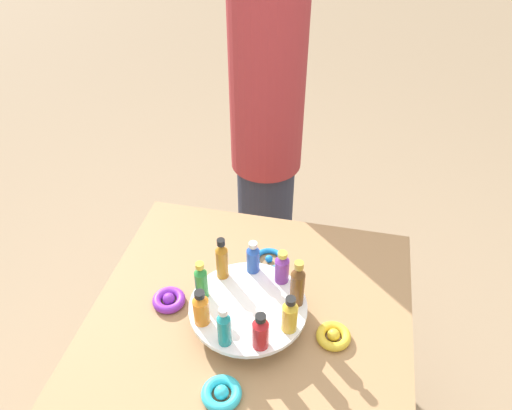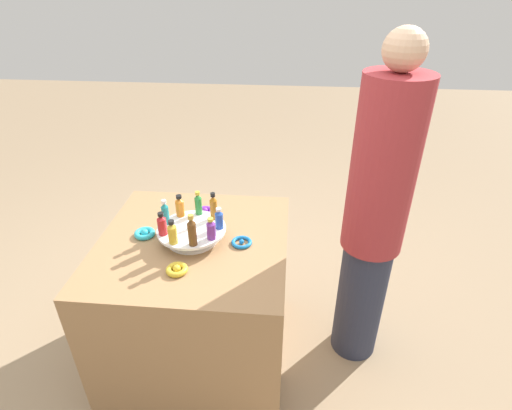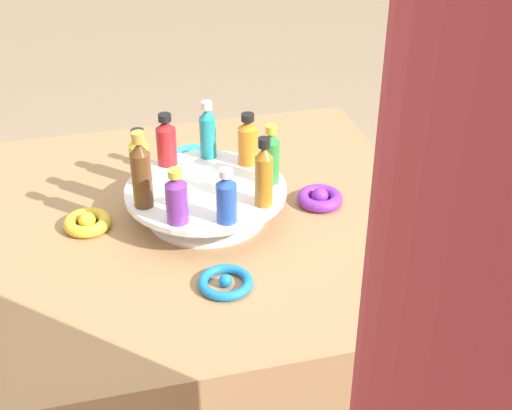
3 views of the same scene
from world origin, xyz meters
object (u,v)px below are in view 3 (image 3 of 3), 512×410
(bottle_blue, at_px, (226,198))
(ribbon_bow_purple, at_px, (320,198))
(bottle_green, at_px, (271,156))
(bottle_purple, at_px, (177,198))
(ribbon_bow_teal, at_px, (193,156))
(bottle_gold, at_px, (140,159))
(bottle_teal, at_px, (208,132))
(ribbon_bow_gold, at_px, (87,222))
(bottle_amber, at_px, (264,175))
(bottle_red, at_px, (166,141))
(bottle_brown, at_px, (141,173))
(display_stand, at_px, (206,199))
(bottle_orange, at_px, (248,141))
(ribbon_bow_blue, at_px, (225,282))

(bottle_blue, relative_size, ribbon_bow_purple, 1.12)
(bottle_green, bearing_deg, ribbon_bow_purple, 177.61)
(bottle_purple, relative_size, ribbon_bow_purple, 1.13)
(bottle_green, height_order, ribbon_bow_teal, bottle_green)
(bottle_green, xyz_separation_m, bottle_gold, (0.25, -0.06, -0.00))
(bottle_purple, relative_size, bottle_blue, 1.00)
(bottle_teal, height_order, ribbon_bow_gold, bottle_teal)
(ribbon_bow_purple, bearing_deg, bottle_amber, 28.78)
(ribbon_bow_gold, bearing_deg, bottle_amber, 162.81)
(ribbon_bow_purple, relative_size, ribbon_bow_teal, 0.96)
(bottle_red, height_order, bottle_brown, bottle_brown)
(bottle_gold, relative_size, ribbon_bow_teal, 1.16)
(display_stand, xyz_separation_m, bottle_red, (0.06, -0.12, 0.08))
(bottle_orange, relative_size, bottle_teal, 0.89)
(bottle_green, distance_m, bottle_amber, 0.09)
(bottle_teal, distance_m, bottle_gold, 0.17)
(bottle_red, distance_m, bottle_purple, 0.22)
(ribbon_bow_purple, bearing_deg, bottle_orange, -34.54)
(bottle_orange, height_order, bottle_purple, bottle_orange)
(bottle_red, bearing_deg, bottle_gold, 46.50)
(bottle_green, relative_size, ribbon_bow_teal, 1.24)
(bottle_red, xyz_separation_m, bottle_blue, (-0.07, 0.24, -0.00))
(bottle_red, height_order, bottle_amber, bottle_amber)
(bottle_green, xyz_separation_m, ribbon_bow_blue, (0.14, 0.22, -0.11))
(bottle_green, xyz_separation_m, bottle_teal, (0.10, -0.13, 0.00))
(bottle_purple, bearing_deg, display_stand, -123.50)
(bottle_orange, xyz_separation_m, bottle_brown, (0.23, 0.11, 0.02))
(bottle_gold, bearing_deg, bottle_purple, 106.50)
(bottle_amber, bearing_deg, bottle_orange, -93.50)
(bottle_gold, xyz_separation_m, ribbon_bow_purple, (-0.35, 0.06, -0.10))
(bottle_brown, height_order, bottle_blue, bottle_brown)
(ribbon_bow_gold, xyz_separation_m, ribbon_bow_blue, (-0.22, 0.24, -0.00))
(display_stand, xyz_separation_m, ribbon_bow_teal, (-0.01, -0.23, -0.03))
(display_stand, bearing_deg, bottle_red, -63.50)
(display_stand, xyz_separation_m, bottle_gold, (0.12, -0.05, 0.08))
(ribbon_bow_purple, bearing_deg, display_stand, -3.00)
(ribbon_bow_teal, bearing_deg, bottle_red, 59.30)
(bottle_brown, distance_m, ribbon_bow_blue, 0.26)
(bottle_amber, distance_m, ribbon_bow_gold, 0.36)
(bottle_red, xyz_separation_m, ribbon_bow_blue, (-0.05, 0.35, -0.11))
(bottle_teal, xyz_separation_m, ribbon_bow_blue, (0.04, 0.36, -0.11))
(bottle_green, height_order, bottle_brown, bottle_brown)
(bottle_teal, relative_size, ribbon_bow_teal, 1.27)
(bottle_orange, bearing_deg, ribbon_bow_blue, 69.48)
(ribbon_bow_blue, bearing_deg, bottle_amber, -126.28)
(bottle_red, distance_m, ribbon_bow_gold, 0.23)
(bottle_amber, distance_m, ribbon_bow_blue, 0.21)
(bottle_blue, bearing_deg, ribbon_bow_blue, 75.64)
(bottle_amber, bearing_deg, ribbon_bow_purple, -151.22)
(bottle_amber, height_order, ribbon_bow_blue, bottle_amber)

